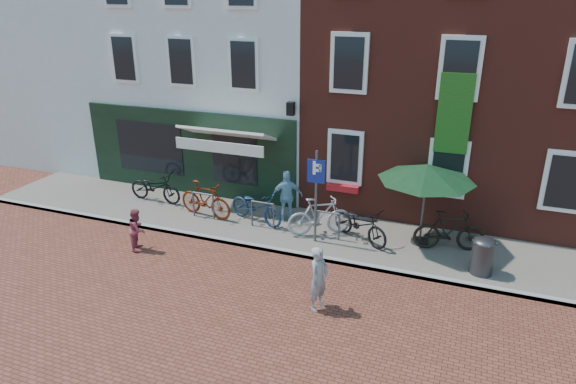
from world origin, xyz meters
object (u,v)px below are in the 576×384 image
at_px(parking_sign, 316,185).
at_px(bicycle_5, 449,231).
at_px(boy, 137,229).
at_px(cafe_person, 287,196).
at_px(parasol, 427,169).
at_px(bicycle_1, 205,199).
at_px(bicycle_0, 155,187).
at_px(litter_bin, 483,254).
at_px(bicycle_2, 256,206).
at_px(bicycle_3, 320,216).
at_px(bicycle_4, 360,224).
at_px(woman, 319,279).

bearing_deg(parking_sign, bicycle_5, 12.72).
relative_size(boy, cafe_person, 0.74).
xyz_separation_m(parasol, cafe_person, (-4.03, 0.09, -1.38)).
bearing_deg(bicycle_1, bicycle_0, 86.72).
distance_m(boy, bicycle_5, 8.52).
bearing_deg(bicycle_0, litter_bin, -93.52).
distance_m(boy, bicycle_2, 3.55).
height_order(boy, bicycle_3, bicycle_3).
bearing_deg(bicycle_4, woman, -152.52).
xyz_separation_m(litter_bin, woman, (-3.41, -2.76, 0.13)).
xyz_separation_m(bicycle_0, bicycle_4, (7.07, -0.40, 0.00)).
xyz_separation_m(bicycle_3, bicycle_4, (1.19, 0.03, -0.06)).
bearing_deg(bicycle_2, bicycle_3, -76.78).
bearing_deg(parasol, bicycle_3, -170.18).
bearing_deg(bicycle_4, boy, 143.58).
distance_m(litter_bin, bicycle_4, 3.34).
bearing_deg(parking_sign, bicycle_1, 173.46).
height_order(woman, bicycle_5, woman).
bearing_deg(bicycle_2, bicycle_5, -70.94).
bearing_deg(bicycle_2, parking_sign, -89.33).
relative_size(bicycle_4, bicycle_5, 1.03).
height_order(woman, bicycle_0, woman).
xyz_separation_m(parking_sign, bicycle_5, (3.55, 0.80, -1.15)).
bearing_deg(cafe_person, parasol, 151.35).
distance_m(boy, cafe_person, 4.47).
bearing_deg(bicycle_5, bicycle_0, 74.16).
relative_size(litter_bin, parasol, 0.39).
relative_size(bicycle_2, bicycle_4, 1.00).
relative_size(parasol, bicycle_3, 1.38).
bearing_deg(litter_bin, cafe_person, 167.75).
distance_m(litter_bin, bicycle_5, 1.33).
bearing_deg(woman, boy, 97.12).
xyz_separation_m(parasol, boy, (-7.30, -2.94, -1.69)).
xyz_separation_m(parasol, bicycle_0, (-8.69, -0.05, -1.67)).
xyz_separation_m(litter_bin, parasol, (-1.65, 1.14, 1.65)).
distance_m(bicycle_1, bicycle_4, 4.90).
relative_size(bicycle_0, bicycle_5, 1.03).
height_order(bicycle_0, bicycle_1, bicycle_1).
bearing_deg(boy, bicycle_0, 6.61).
relative_size(parking_sign, bicycle_2, 1.37).
xyz_separation_m(woman, bicycle_0, (-6.93, 3.86, -0.15)).
xyz_separation_m(boy, bicycle_4, (5.68, 2.49, 0.01)).
bearing_deg(bicycle_3, boy, 88.05).
bearing_deg(bicycle_5, cafe_person, 71.87).
xyz_separation_m(woman, bicycle_5, (2.52, 3.74, -0.09)).
relative_size(boy, bicycle_5, 0.63).
distance_m(litter_bin, bicycle_2, 6.56).
bearing_deg(bicycle_2, bicycle_1, 113.65).
bearing_deg(parking_sign, woman, -70.79).
height_order(cafe_person, bicycle_1, cafe_person).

